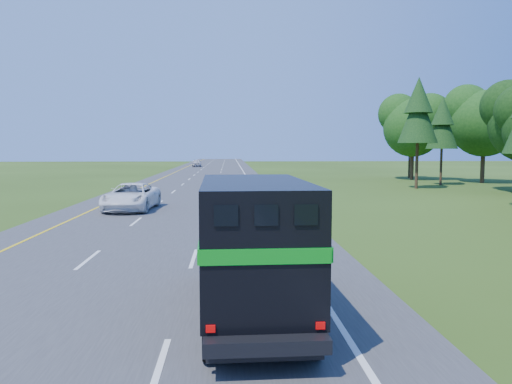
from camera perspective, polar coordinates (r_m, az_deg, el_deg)
road at (r=47.67m, az=-6.84°, el=0.33°), size 15.00×260.00×0.04m
lane_markings at (r=47.67m, az=-6.84°, el=0.36°), size 11.15×260.00×0.01m
horse_truck at (r=11.58m, az=-0.44°, el=-5.82°), size 2.43×7.23×3.17m
white_suv at (r=32.31m, az=-14.06°, el=-0.51°), size 3.10×6.15×1.67m
far_car at (r=104.52m, az=-6.80°, el=3.33°), size 2.04×4.68×1.57m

